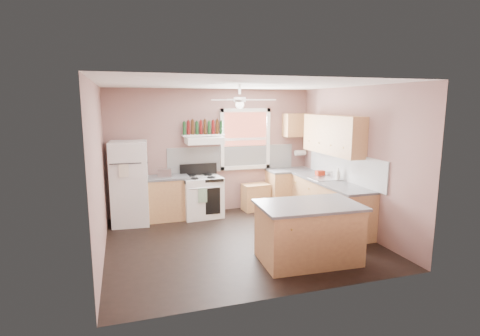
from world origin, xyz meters
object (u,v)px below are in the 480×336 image
object	(u,v)px
stove	(202,197)
cart	(256,198)
toaster	(165,173)
refrigerator	(130,183)
island	(308,234)

from	to	relation	value
stove	cart	size ratio (longest dim) A/B	1.50
toaster	refrigerator	bearing A→B (deg)	-168.96
toaster	stove	bearing A→B (deg)	12.41
stove	toaster	bearing A→B (deg)	177.94
refrigerator	stove	bearing A→B (deg)	6.39
island	toaster	bearing A→B (deg)	127.16
stove	island	size ratio (longest dim) A/B	0.60
refrigerator	cart	xyz separation A→B (m)	(2.71, 0.16, -0.54)
cart	island	distance (m)	2.85
refrigerator	cart	size ratio (longest dim) A/B	2.90
cart	stove	bearing A→B (deg)	-178.66
cart	toaster	bearing A→B (deg)	-179.80
stove	island	bearing A→B (deg)	-72.60
toaster	stove	xyz separation A→B (m)	(0.76, 0.03, -0.56)
refrigerator	stove	world-z (taller)	refrigerator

